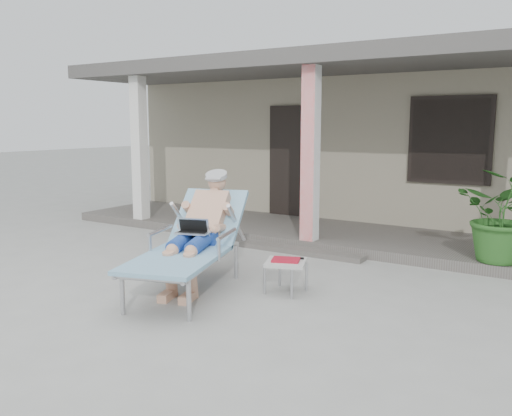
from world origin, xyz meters
The scene contains 8 objects.
ground centered at (0.00, 0.00, 0.00)m, with size 60.00×60.00×0.00m, color #9E9E99.
house centered at (0.00, 6.50, 1.67)m, with size 10.40×5.40×3.30m.
porch_deck centered at (0.00, 3.00, 0.07)m, with size 10.00×2.00×0.15m, color #605B56.
porch_overhang centered at (0.00, 2.95, 2.79)m, with size 10.00×2.30×2.85m.
porch_step centered at (0.00, 1.85, 0.04)m, with size 2.00×0.30×0.07m, color #605B56.
lounger centered at (-0.28, -0.29, 0.88)m, with size 1.40×2.27×1.43m.
side_table centered at (0.74, 0.08, 0.33)m, with size 0.57×0.57×0.40m.
potted_palm centered at (2.71, 2.25, 0.76)m, with size 1.09×0.95×1.21m, color #26591E.
Camera 1 is at (3.64, -5.17, 1.92)m, focal length 38.00 mm.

